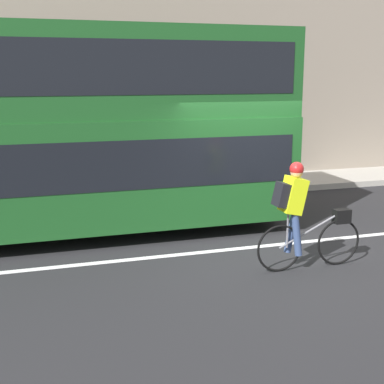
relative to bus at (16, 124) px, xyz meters
The scene contains 7 objects.
ground_plane 4.84m from the bus, 25.60° to the right, with size 80.00×80.00×0.00m, color #232326.
road_center_line 4.82m from the bus, 24.86° to the right, with size 50.00×0.14×0.01m, color silver.
sidewalk_curb 5.33m from the bus, 36.98° to the left, with size 60.00×1.90×0.15m.
building_facade 6.16m from the bus, 45.91° to the left, with size 60.00×0.30×9.07m.
bus is the anchor object (origin of this frame).
cyclist_on_bike 5.22m from the bus, 36.50° to the right, with size 1.78×0.32×1.70m.
trash_bin 3.51m from the bus, 64.33° to the left, with size 0.54×0.54×0.93m.
Camera 1 is at (-3.77, -8.17, 2.97)m, focal length 50.00 mm.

